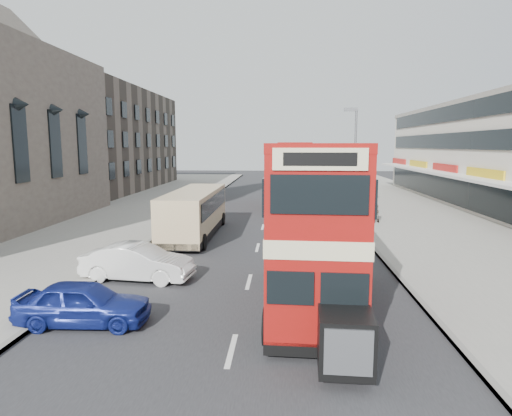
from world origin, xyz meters
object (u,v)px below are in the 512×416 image
at_px(bus_main, 314,226).
at_px(pedestrian_near, 374,210).
at_px(car_right_b, 329,201).
at_px(car_left_front, 138,262).
at_px(cyclist, 326,207).
at_px(street_lamp, 354,154).
at_px(coach, 195,211).
at_px(car_right_c, 323,191).
at_px(bus_second, 297,174).
at_px(car_left_near, 84,303).
at_px(car_right_a, 333,209).

relative_size(bus_main, pedestrian_near, 5.73).
bearing_deg(car_right_b, car_left_front, -27.70).
height_order(car_right_b, cyclist, cyclist).
bearing_deg(car_right_b, street_lamp, 12.70).
bearing_deg(pedestrian_near, coach, -5.36).
bearing_deg(car_right_c, street_lamp, 4.68).
height_order(bus_second, coach, bus_second).
xyz_separation_m(car_left_front, cyclist, (9.17, 17.25, -0.06)).
relative_size(car_left_front, cyclist, 2.18).
xyz_separation_m(bus_main, car_left_front, (-6.90, 2.56, -2.06)).
bearing_deg(bus_second, cyclist, 118.44).
relative_size(car_right_b, car_right_c, 1.11).
bearing_deg(car_left_front, cyclist, -21.29).
height_order(car_left_front, pedestrian_near, pedestrian_near).
distance_m(bus_second, car_right_c, 7.41).
xyz_separation_m(car_left_near, cyclist, (9.34, 21.79, -0.00)).
bearing_deg(car_right_c, car_left_near, -17.51).
distance_m(car_right_b, pedestrian_near, 7.61).
xyz_separation_m(coach, cyclist, (8.61, 8.34, -0.83)).
xyz_separation_m(bus_second, car_left_front, (-7.03, -21.92, -2.14)).
bearing_deg(street_lamp, cyclist, 146.18).
height_order(bus_second, car_right_a, bus_second).
bearing_deg(street_lamp, car_left_front, -124.60).
bearing_deg(bus_second, car_right_b, 158.97).
height_order(car_left_front, car_right_a, car_left_front).
xyz_separation_m(bus_main, car_left_near, (-7.07, -1.98, -2.11)).
height_order(car_right_a, car_right_b, car_right_a).
height_order(car_left_near, pedestrian_near, pedestrian_near).
bearing_deg(car_right_b, bus_main, -9.43).
relative_size(car_right_c, cyclist, 2.12).
xyz_separation_m(bus_main, car_right_c, (3.01, 30.97, -2.05)).
distance_m(bus_main, coach, 13.17).
xyz_separation_m(car_right_a, pedestrian_near, (2.54, -2.50, 0.31)).
height_order(bus_main, car_right_a, bus_main).
height_order(street_lamp, cyclist, street_lamp).
xyz_separation_m(street_lamp, car_left_near, (-11.21, -20.54, -4.10)).
xyz_separation_m(coach, car_right_a, (9.01, 7.00, -0.82)).
distance_m(coach, car_left_front, 8.96).
xyz_separation_m(bus_second, car_right_c, (2.89, 6.48, -2.14)).
bearing_deg(bus_main, street_lamp, -99.99).
bearing_deg(car_left_near, car_right_c, -18.72).
relative_size(car_right_b, cyclist, 2.36).
xyz_separation_m(bus_main, bus_second, (0.12, 24.49, 0.08)).
bearing_deg(car_left_near, pedestrian_near, -36.10).
bearing_deg(car_left_front, coach, 3.11).
bearing_deg(bus_main, car_right_c, -92.98).
bearing_deg(car_left_near, bus_second, -16.91).
height_order(coach, car_right_b, coach).
distance_m(car_left_near, car_right_c, 34.45).
height_order(bus_main, car_right_c, bus_main).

